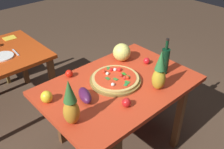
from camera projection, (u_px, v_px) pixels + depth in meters
ground_plane at (118, 143)px, 2.64m from camera, size 10.00×10.00×0.00m
display_table at (119, 91)px, 2.27m from camera, size 1.38×0.93×0.77m
background_table at (0, 63)px, 2.74m from camera, size 0.95×0.89×0.77m
pizza_board at (116, 80)px, 2.25m from camera, size 0.46×0.46×0.02m
pizza at (116, 78)px, 2.23m from camera, size 0.42×0.42×0.06m
wine_bottle at (165, 60)px, 2.30m from camera, size 0.08×0.08×0.35m
pineapple_left at (159, 73)px, 2.08m from camera, size 0.12×0.12×0.36m
pineapple_right at (71, 105)px, 1.73m from camera, size 0.12×0.12×0.37m
melon at (122, 52)px, 2.53m from camera, size 0.18×0.18×0.18m
bell_pepper at (47, 97)px, 1.99m from camera, size 0.09×0.09×0.10m
eggplant at (85, 95)px, 2.01m from camera, size 0.15×0.22×0.09m
tomato_near_board at (69, 74)px, 2.30m from camera, size 0.07×0.07×0.07m
tomato_at_corner at (147, 61)px, 2.50m from camera, size 0.06×0.06×0.06m
tomato_beside_pepper at (126, 103)px, 1.95m from camera, size 0.07×0.07×0.07m
dinner_plate at (3, 56)px, 2.62m from camera, size 0.22×0.22×0.02m
knife_utensil at (16, 52)px, 2.70m from camera, size 0.03×0.18×0.01m
napkin_folded at (10, 38)px, 3.01m from camera, size 0.14×0.13×0.01m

